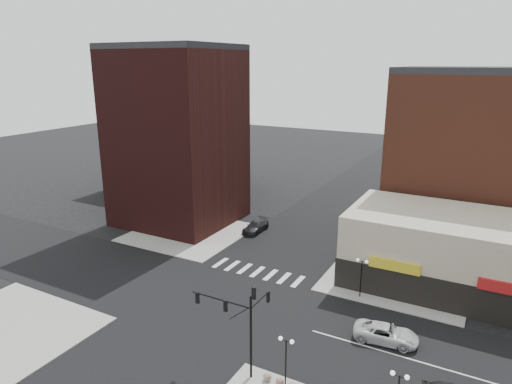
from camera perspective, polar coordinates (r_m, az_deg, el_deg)
The scene contains 14 objects.
ground at distance 47.25m, azimuth -4.58°, elevation -13.77°, with size 240.00×240.00×0.00m, color black.
road_ew at distance 47.24m, azimuth -4.58°, elevation -13.76°, with size 200.00×14.00×0.02m, color black.
road_ns at distance 47.24m, azimuth -4.58°, elevation -13.76°, with size 14.00×200.00×0.02m, color black.
sidewalk_nw at distance 65.58m, azimuth -8.34°, elevation -5.05°, with size 15.00×15.00×0.12m, color gray.
sidewalk_ne at distance 54.60m, azimuth 17.32°, elevation -10.12°, with size 15.00×15.00×0.12m, color gray.
building_nw at distance 68.08m, azimuth -9.80°, elevation 6.53°, with size 16.00×15.00×25.00m, color black.
building_nw_low at distance 89.14m, azimuth -10.06°, elevation 4.47°, with size 20.00×18.00×12.00m, color black.
building_ne_midrise at distance 64.96m, azimuth 24.73°, elevation 3.50°, with size 18.00×15.00×22.00m, color brown.
building_ne_row at distance 53.14m, azimuth 24.64°, elevation -7.80°, with size 24.20×12.20×8.00m.
traffic_signal at distance 35.70m, azimuth -1.75°, elevation -15.14°, with size 5.59×3.09×7.77m.
street_lamp_se_a at distance 35.03m, azimuth 3.77°, elevation -19.11°, with size 1.22×0.32×4.16m.
street_lamp_ne at distance 47.93m, azimuth 13.07°, elevation -9.28°, with size 1.22×0.32×4.16m.
white_suv at distance 42.81m, azimuth 15.94°, elevation -16.65°, with size 2.52×5.48×1.52m, color silver.
dark_sedan_north at distance 65.19m, azimuth -0.04°, elevation -4.35°, with size 2.14×5.25×1.52m, color black.
Camera 1 is at (22.75, -34.16, 23.41)m, focal length 32.00 mm.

